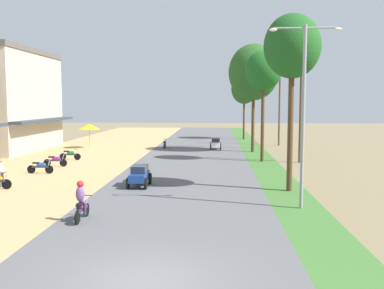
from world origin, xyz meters
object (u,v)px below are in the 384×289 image
object	(u,v)px
median_tree_second	(263,71)
car_sedan_white	(216,143)
streetlamp_mid	(254,103)
vendor_umbrella	(89,127)
parked_motorbike_fourth	(41,166)
pedestrian_on_shoulder	(1,171)
median_tree_fourth	(244,89)
median_tree_nearest	(292,48)
utility_pole_far	(301,110)
car_sedan_blue	(139,175)
streetlamp_near	(303,105)
parked_motorbike_fifth	(56,160)
motorbike_foreground_rider	(81,202)
median_tree_third	(254,72)
motorbike_ahead_second	(165,144)
parked_motorbike_sixth	(70,154)
streetlamp_far	(245,102)
utility_pole_near	(280,102)

from	to	relation	value
median_tree_second	car_sedan_white	world-z (taller)	median_tree_second
streetlamp_mid	vendor_umbrella	bearing A→B (deg)	-177.70
parked_motorbike_fourth	streetlamp_mid	distance (m)	23.48
vendor_umbrella	pedestrian_on_shoulder	world-z (taller)	vendor_umbrella
vendor_umbrella	median_tree_fourth	distance (m)	21.00
pedestrian_on_shoulder	parked_motorbike_fourth	bearing A→B (deg)	85.51
pedestrian_on_shoulder	median_tree_nearest	world-z (taller)	median_tree_nearest
utility_pole_far	car_sedan_blue	xyz separation A→B (m)	(-11.11, -10.88, -3.48)
median_tree_fourth	car_sedan_white	world-z (taller)	median_tree_fourth
streetlamp_near	utility_pole_far	xyz separation A→B (m)	(2.87, 15.48, -0.54)
parked_motorbike_fourth	parked_motorbike_fifth	bearing A→B (deg)	93.11
pedestrian_on_shoulder	car_sedan_white	world-z (taller)	pedestrian_on_shoulder
median_tree_nearest	motorbike_foreground_rider	size ratio (longest dim) A/B	5.25
median_tree_third	motorbike_ahead_second	xyz separation A→B (m)	(-8.88, 2.62, -7.12)
car_sedan_blue	car_sedan_white	xyz separation A→B (m)	(4.34, 19.47, 0.00)
car_sedan_blue	motorbike_ahead_second	size ratio (longest dim) A/B	1.26
parked_motorbike_fourth	parked_motorbike_sixth	world-z (taller)	same
vendor_umbrella	median_tree_nearest	world-z (taller)	median_tree_nearest
utility_pole_far	car_sedan_blue	size ratio (longest dim) A/B	3.57
parked_motorbike_fifth	motorbike_foreground_rider	world-z (taller)	motorbike_foreground_rider
car_sedan_blue	car_sedan_white	size ratio (longest dim) A/B	1.00
car_sedan_white	vendor_umbrella	bearing A→B (deg)	176.21
parked_motorbike_fifth	parked_motorbike_sixth	distance (m)	3.69
utility_pole_far	median_tree_fourth	bearing A→B (deg)	98.39
car_sedan_blue	motorbike_ahead_second	world-z (taller)	car_sedan_blue
median_tree_fourth	utility_pole_far	size ratio (longest dim) A/B	1.05
median_tree_fourth	parked_motorbike_fifth	bearing A→B (deg)	-122.23
pedestrian_on_shoulder	median_tree_fourth	bearing A→B (deg)	64.15
parked_motorbike_fourth	motorbike_ahead_second	size ratio (longest dim) A/B	1.00
median_tree_third	car_sedan_white	bearing A→B (deg)	154.03
parked_motorbike_fourth	streetlamp_far	xyz separation A→B (m)	(15.71, 30.60, 4.32)
median_tree_second	streetlamp_near	world-z (taller)	median_tree_second
parked_motorbike_sixth	median_tree_third	distance (m)	18.52
median_tree_nearest	motorbike_ahead_second	world-z (taller)	median_tree_nearest
car_sedan_blue	car_sedan_white	distance (m)	19.95
median_tree_nearest	streetlamp_mid	xyz separation A→B (m)	(-0.11, 21.75, -2.99)
parked_motorbike_fifth	median_tree_third	distance (m)	20.06
vendor_umbrella	motorbike_ahead_second	distance (m)	8.14
streetlamp_near	streetlamp_mid	size ratio (longest dim) A/B	1.00
median_tree_second	median_tree_fourth	distance (m)	21.11
vendor_umbrella	streetlamp_near	distance (m)	30.38
utility_pole_far	median_tree_nearest	bearing A→B (deg)	-103.39
car_sedan_white	motorbike_foreground_rider	bearing A→B (deg)	-101.44
parked_motorbike_fourth	vendor_umbrella	bearing A→B (deg)	95.08
parked_motorbike_fourth	utility_pole_near	xyz separation A→B (m)	(18.91, 20.62, 4.37)
median_tree_nearest	streetlamp_far	size ratio (longest dim) A/B	1.12
streetlamp_far	car_sedan_white	size ratio (longest dim) A/B	3.73
median_tree_nearest	car_sedan_white	world-z (taller)	median_tree_nearest
pedestrian_on_shoulder	streetlamp_far	xyz separation A→B (m)	(16.07, 35.27, 3.91)
streetlamp_far	utility_pole_far	bearing A→B (deg)	-83.12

